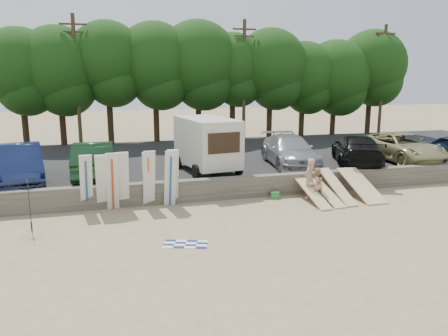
{
  "coord_description": "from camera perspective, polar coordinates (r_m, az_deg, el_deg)",
  "views": [
    {
      "loc": [
        -8.37,
        -15.93,
        5.59
      ],
      "look_at": [
        -3.15,
        3.0,
        1.46
      ],
      "focal_mm": 35.0,
      "sensor_mm": 36.0,
      "label": 1
    }
  ],
  "objects": [
    {
      "name": "utility_poles",
      "position": [
        33.57,
        2.64,
        11.59
      ],
      "size": [
        25.8,
        0.26,
        9.0
      ],
      "color": "#473321",
      "rests_on": "parking_lot"
    },
    {
      "name": "beach_towel",
      "position": [
        15.11,
        -5.04,
        -9.87
      ],
      "size": [
        1.9,
        1.9,
        0.0
      ],
      "primitive_type": "plane",
      "rotation": [
        0.0,
        0.0,
        -0.33
      ],
      "color": "white",
      "rests_on": "ground"
    },
    {
      "name": "surfboard_upright_7",
      "position": [
        19.19,
        -6.71,
        -1.2
      ],
      "size": [
        0.5,
        0.62,
        2.55
      ],
      "primitive_type": "cube",
      "rotation": [
        0.22,
        0.0,
        0.01
      ],
      "color": "silver",
      "rests_on": "ground"
    },
    {
      "name": "surfboard_low_0",
      "position": [
        20.2,
        11.43,
        -3.13
      ],
      "size": [
        0.56,
        2.91,
        0.88
      ],
      "primitive_type": "cube",
      "rotation": [
        0.28,
        0.0,
        0.0
      ],
      "color": "#CFB882",
      "rests_on": "ground"
    },
    {
      "name": "parking_lot",
      "position": [
        28.22,
        2.13,
        1.17
      ],
      "size": [
        44.0,
        14.5,
        0.7
      ],
      "primitive_type": "cube",
      "color": "#282828",
      "rests_on": "ground"
    },
    {
      "name": "treeline",
      "position": [
        34.56,
        -1.18,
        13.1
      ],
      "size": [
        33.41,
        6.42,
        9.12
      ],
      "color": "#382616",
      "rests_on": "parking_lot"
    },
    {
      "name": "surfboard_upright_3",
      "position": [
        19.01,
        -13.06,
        -1.58
      ],
      "size": [
        0.51,
        0.68,
        2.54
      ],
      "primitive_type": "cube",
      "rotation": [
        0.24,
        0.0,
        0.02
      ],
      "color": "silver",
      "rests_on": "ground"
    },
    {
      "name": "surfboard_low_3",
      "position": [
        21.44,
        16.92,
        -2.2
      ],
      "size": [
        0.56,
        2.83,
        1.14
      ],
      "primitive_type": "cube",
      "rotation": [
        0.36,
        0.0,
        0.0
      ],
      "color": "#CFB882",
      "rests_on": "ground"
    },
    {
      "name": "car_2",
      "position": [
        24.64,
        8.56,
        2.25
      ],
      "size": [
        3.01,
        5.94,
        1.65
      ],
      "primitive_type": "imported",
      "rotation": [
        0.0,
        0.0,
        -0.12
      ],
      "color": "gray",
      "rests_on": "parking_lot"
    },
    {
      "name": "surfboard_upright_4",
      "position": [
        19.12,
        -9.83,
        -1.44
      ],
      "size": [
        0.55,
        0.89,
        2.49
      ],
      "primitive_type": "cube",
      "rotation": [
        0.31,
        0.0,
        -0.06
      ],
      "color": "silver",
      "rests_on": "ground"
    },
    {
      "name": "beachgoer_a",
      "position": [
        20.69,
        11.09,
        -1.32
      ],
      "size": [
        0.82,
        0.79,
        1.89
      ],
      "primitive_type": "imported",
      "rotation": [
        0.0,
        0.0,
        3.83
      ],
      "color": "tan",
      "rests_on": "ground"
    },
    {
      "name": "gear_bag",
      "position": [
        21.52,
        12.67,
        -3.18
      ],
      "size": [
        0.34,
        0.3,
        0.22
      ],
      "primitive_type": "cube",
      "rotation": [
        0.0,
        0.0,
        -0.2
      ],
      "color": "#C46B17",
      "rests_on": "ground"
    },
    {
      "name": "surfboard_upright_0",
      "position": [
        19.01,
        -17.55,
        -1.89
      ],
      "size": [
        0.59,
        0.88,
        2.5
      ],
      "primitive_type": "cube",
      "rotation": [
        0.3,
        0.0,
        0.11
      ],
      "color": "silver",
      "rests_on": "ground"
    },
    {
      "name": "car_0",
      "position": [
        22.6,
        -25.06,
        0.54
      ],
      "size": [
        2.79,
        5.63,
        1.77
      ],
      "primitive_type": "imported",
      "rotation": [
        0.0,
        0.0,
        0.18
      ],
      "color": "#131D44",
      "rests_on": "parking_lot"
    },
    {
      "name": "box_trailer",
      "position": [
        22.69,
        -2.25,
        3.43
      ],
      "size": [
        3.02,
        4.65,
        2.79
      ],
      "rotation": [
        0.0,
        0.0,
        0.15
      ],
      "color": "beige",
      "rests_on": "parking_lot"
    },
    {
      "name": "car_3",
      "position": [
        25.76,
        16.94,
        2.28
      ],
      "size": [
        4.37,
        6.15,
        1.65
      ],
      "primitive_type": "imported",
      "rotation": [
        0.0,
        0.0,
        2.74
      ],
      "color": "black",
      "rests_on": "parking_lot"
    },
    {
      "name": "surfboard_upright_1",
      "position": [
        18.92,
        -15.63,
        -1.85
      ],
      "size": [
        0.52,
        0.87,
        2.49
      ],
      "primitive_type": "cube",
      "rotation": [
        0.31,
        0.0,
        0.03
      ],
      "color": "silver",
      "rests_on": "ground"
    },
    {
      "name": "beach_umbrella",
      "position": [
        17.59,
        -23.99,
        -4.33
      ],
      "size": [
        2.74,
        2.77,
        1.99
      ],
      "primitive_type": "imported",
      "rotation": [
        0.0,
        0.0,
        2.82
      ],
      "color": "black",
      "rests_on": "ground"
    },
    {
      "name": "car_1",
      "position": [
        22.44,
        -16.63,
        1.09
      ],
      "size": [
        1.94,
        5.4,
        1.77
      ],
      "primitive_type": "imported",
      "rotation": [
        0.0,
        0.0,
        3.13
      ],
      "color": "black",
      "rests_on": "parking_lot"
    },
    {
      "name": "surfboard_low_2",
      "position": [
        20.92,
        14.54,
        -2.33
      ],
      "size": [
        0.56,
        2.81,
        1.19
      ],
      "primitive_type": "cube",
      "rotation": [
        0.38,
        0.0,
        0.0
      ],
      "color": "#CFB882",
      "rests_on": "ground"
    },
    {
      "name": "surfboard_low_4",
      "position": [
        21.71,
        18.03,
        -2.12
      ],
      "size": [
        0.56,
        2.83,
        1.12
      ],
      "primitive_type": "cube",
      "rotation": [
        0.36,
        0.0,
        0.0
      ],
      "color": "#CFB882",
      "rests_on": "ground"
    },
    {
      "name": "car_4",
      "position": [
        27.77,
        22.15,
        2.56
      ],
      "size": [
        2.82,
        5.9,
        1.63
      ],
      "primitive_type": "imported",
      "rotation": [
        0.0,
        0.0,
        0.02
      ],
      "color": "tan",
      "rests_on": "parking_lot"
    },
    {
      "name": "beachgoer_b",
      "position": [
        20.36,
        11.94,
        -2.08
      ],
      "size": [
        0.83,
        0.69,
        1.55
      ],
      "primitive_type": "imported",
      "rotation": [
        0.0,
        0.0,
        3.29
      ],
      "color": "tan",
      "rests_on": "ground"
    },
    {
      "name": "cooler",
      "position": [
        20.55,
        6.67,
        -3.53
      ],
      "size": [
        0.45,
        0.39,
        0.32
      ],
      "primitive_type": "cube",
      "rotation": [
        0.0,
        0.0,
        -0.28
      ],
      "color": "#248536",
      "rests_on": "ground"
    },
    {
      "name": "ground",
      "position": [
        18.85,
        11.81,
        -5.64
      ],
      "size": [
        120.0,
        120.0,
        0.0
      ],
      "primitive_type": "plane",
      "color": "tan",
      "rests_on": "ground"
    },
    {
      "name": "surfboard_upright_2",
      "position": [
        18.88,
        -14.37,
        -1.73
      ],
      "size": [
        0.53,
        0.71,
        2.54
      ],
      "primitive_type": "cube",
      "rotation": [
        0.24,
        0.0,
        0.05
      ],
      "color": "silver",
      "rests_on": "ground"
    },
    {
      "name": "surfboard_upright_6",
      "position": [
        18.98,
        -7.03,
        -1.37
      ],
      "size": [
        0.54,
        0.69,
        2.54
      ],
      "primitive_type": "cube",
      "rotation": [
        0.23,
        0.0,
        0.06
      ],
      "color": "silver",
      "rests_on": "ground"
    },
    {
      "name": "surfboard_low_1",
      "position": [
        20.63,
        13.07,
        -2.96
      ],
      "size": [
        0.56,
        2.92,
        0.84
      ],
      "primitive_type": "cube",
      "rotation": [
        0.26,
        0.0,
        0.0
      ],
      "color": "#CFB882",
      "rests_on": "ground"
    },
    {
      "name": "seawall",
      "position": [
        21.32,
        8.2,
        -2.06
      ],
      "size": [
        44.0,
        0.5,
        1.0
      ],
      "primitive_type": "cube",
      "color": "#6B6356",
      "rests_on": "ground"
    },
    {
      "name": "surfboard_upright_5",
      "position": [
        19.03,
        -9.75,
        -1.41
      ],
      "size": [
        0.54,
        0.69,
        2.54
      ],
      "primitive_type": "cube",
      "rotation": [
        0.23,
        0.0,
        0.07
      ],
      "color": "silver",
      "rests_on": "ground"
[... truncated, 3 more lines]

